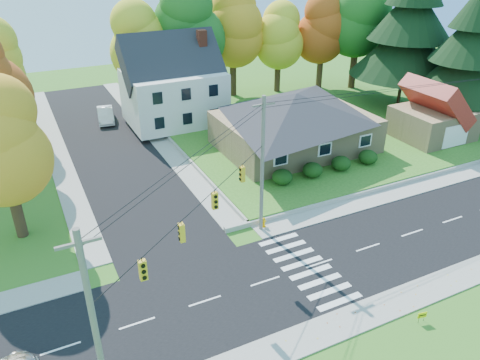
# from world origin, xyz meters

# --- Properties ---
(ground) EXTENTS (120.00, 120.00, 0.00)m
(ground) POSITION_xyz_m (0.00, 0.00, 0.00)
(ground) COLOR #3D7923
(road_main) EXTENTS (90.00, 8.00, 0.02)m
(road_main) POSITION_xyz_m (0.00, 0.00, 0.01)
(road_main) COLOR black
(road_main) RESTS_ON ground
(road_cross) EXTENTS (8.00, 44.00, 0.02)m
(road_cross) POSITION_xyz_m (-8.00, 26.00, 0.01)
(road_cross) COLOR black
(road_cross) RESTS_ON ground
(sidewalk_north) EXTENTS (90.00, 2.00, 0.08)m
(sidewalk_north) POSITION_xyz_m (0.00, 5.00, 0.04)
(sidewalk_north) COLOR #9C9A90
(sidewalk_north) RESTS_ON ground
(sidewalk_south) EXTENTS (90.00, 2.00, 0.08)m
(sidewalk_south) POSITION_xyz_m (0.00, -5.00, 0.04)
(sidewalk_south) COLOR #9C9A90
(sidewalk_south) RESTS_ON ground
(lawn) EXTENTS (30.00, 30.00, 0.50)m
(lawn) POSITION_xyz_m (13.00, 21.00, 0.25)
(lawn) COLOR #3D7923
(lawn) RESTS_ON ground
(ranch_house) EXTENTS (14.60, 10.60, 5.40)m
(ranch_house) POSITION_xyz_m (8.00, 16.00, 3.27)
(ranch_house) COLOR tan
(ranch_house) RESTS_ON lawn
(colonial_house) EXTENTS (10.40, 8.40, 9.60)m
(colonial_house) POSITION_xyz_m (0.04, 28.00, 4.58)
(colonial_house) COLOR silver
(colonial_house) RESTS_ON lawn
(garage) EXTENTS (7.30, 6.30, 4.60)m
(garage) POSITION_xyz_m (22.00, 11.99, 2.84)
(garage) COLOR tan
(garage) RESTS_ON lawn
(hedge_row) EXTENTS (10.70, 1.70, 1.27)m
(hedge_row) POSITION_xyz_m (7.50, 9.80, 1.14)
(hedge_row) COLOR #163A10
(hedge_row) RESTS_ON lawn
(traffic_infrastructure) EXTENTS (38.10, 10.66, 10.00)m
(traffic_infrastructure) POSITION_xyz_m (-0.15, 1.35, 5.15)
(traffic_infrastructure) COLOR #666059
(traffic_infrastructure) RESTS_ON ground
(tree_lot_0) EXTENTS (6.72, 6.72, 12.51)m
(tree_lot_0) POSITION_xyz_m (-2.00, 34.00, 8.31)
(tree_lot_0) COLOR #3F2A19
(tree_lot_0) RESTS_ON lawn
(tree_lot_1) EXTENTS (7.84, 7.84, 14.60)m
(tree_lot_1) POSITION_xyz_m (4.00, 33.00, 9.61)
(tree_lot_1) COLOR #3F2A19
(tree_lot_1) RESTS_ON lawn
(tree_lot_2) EXTENTS (7.28, 7.28, 13.56)m
(tree_lot_2) POSITION_xyz_m (10.00, 34.00, 8.96)
(tree_lot_2) COLOR #3F2A19
(tree_lot_2) RESTS_ON lawn
(tree_lot_3) EXTENTS (6.16, 6.16, 11.47)m
(tree_lot_3) POSITION_xyz_m (16.00, 33.00, 7.65)
(tree_lot_3) COLOR #3F2A19
(tree_lot_3) RESTS_ON lawn
(tree_lot_4) EXTENTS (6.72, 6.72, 12.51)m
(tree_lot_4) POSITION_xyz_m (22.00, 32.00, 8.31)
(tree_lot_4) COLOR #3F2A19
(tree_lot_4) RESTS_ON lawn
(tree_lot_5) EXTENTS (8.40, 8.40, 15.64)m
(tree_lot_5) POSITION_xyz_m (26.00, 30.00, 10.27)
(tree_lot_5) COLOR #3F2A19
(tree_lot_5) RESTS_ON lawn
(conifer_east_a) EXTENTS (12.80, 12.80, 16.96)m
(conifer_east_a) POSITION_xyz_m (27.00, 22.00, 9.39)
(conifer_east_a) COLOR #3F2A19
(conifer_east_a) RESTS_ON lawn
(conifer_east_b) EXTENTS (11.20, 11.20, 14.84)m
(conifer_east_b) POSITION_xyz_m (28.00, 14.00, 8.28)
(conifer_east_b) COLOR #3F2A19
(conifer_east_b) RESTS_ON lawn
(white_car) EXTENTS (2.40, 5.04, 1.59)m
(white_car) POSITION_xyz_m (-6.76, 32.69, 0.82)
(white_car) COLOR silver
(white_car) RESTS_ON road_cross
(fire_hydrant) EXTENTS (0.46, 0.36, 0.81)m
(fire_hydrant) POSITION_xyz_m (-1.19, 5.35, 0.39)
(fire_hydrant) COLOR #FFAE00
(fire_hydrant) RESTS_ON ground
(yard_sign) EXTENTS (0.54, 0.14, 0.68)m
(yard_sign) POSITION_xyz_m (2.02, -6.76, 0.48)
(yard_sign) COLOR black
(yard_sign) RESTS_ON ground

